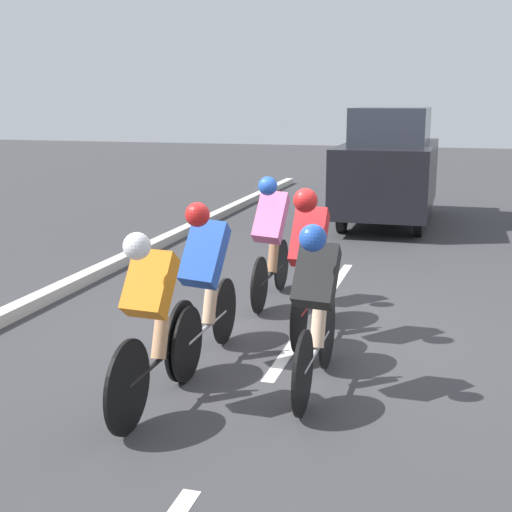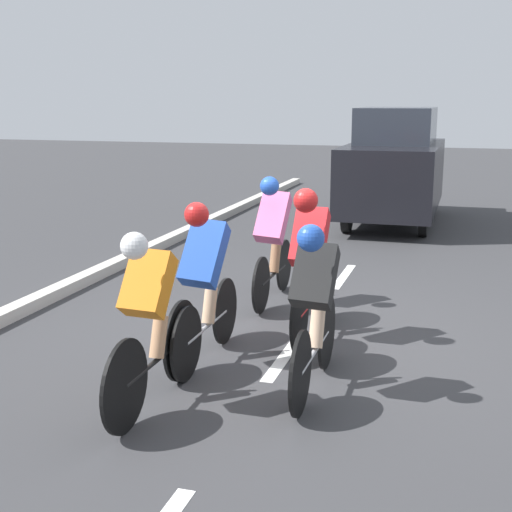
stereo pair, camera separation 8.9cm
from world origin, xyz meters
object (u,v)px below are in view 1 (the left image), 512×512
at_px(cyclist_orange, 153,317).
at_px(cyclist_blue, 205,279).
at_px(cyclist_black, 316,304).
at_px(cyclist_pink, 271,236).
at_px(support_car, 389,166).
at_px(cyclist_red, 309,259).

bearing_deg(cyclist_orange, cyclist_blue, -93.66).
xyz_separation_m(cyclist_black, cyclist_pink, (1.03, -2.48, 0.05)).
bearing_deg(cyclist_black, support_car, -88.23).
relative_size(cyclist_red, support_car, 0.41).
bearing_deg(cyclist_pink, cyclist_orange, 87.72).
bearing_deg(cyclist_red, cyclist_pink, -58.63).
bearing_deg(cyclist_blue, cyclist_pink, -91.62).
bearing_deg(cyclist_pink, cyclist_black, 112.60).
bearing_deg(cyclist_red, cyclist_blue, 51.71).
distance_m(cyclist_red, support_car, 7.23).
relative_size(cyclist_black, cyclist_orange, 0.98).
xyz_separation_m(cyclist_red, support_car, (-0.07, -7.22, 0.28)).
bearing_deg(cyclist_red, cyclist_orange, 67.41).
xyz_separation_m(cyclist_black, cyclist_blue, (1.09, -0.38, 0.04)).
relative_size(cyclist_black, cyclist_pink, 1.01).
height_order(cyclist_blue, cyclist_orange, cyclist_blue).
height_order(cyclist_red, support_car, support_car).
xyz_separation_m(cyclist_black, support_car, (0.26, -8.56, 0.34)).
height_order(cyclist_orange, support_car, support_car).
height_order(cyclist_black, support_car, support_car).
distance_m(cyclist_blue, cyclist_orange, 1.02).
bearing_deg(cyclist_black, cyclist_red, -75.91).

